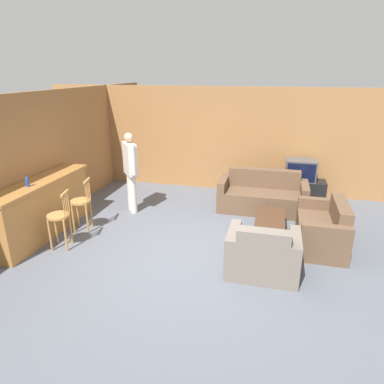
{
  "coord_description": "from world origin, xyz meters",
  "views": [
    {
      "loc": [
        1.36,
        -4.9,
        2.98
      ],
      "look_at": [
        -0.09,
        0.84,
        0.85
      ],
      "focal_mm": 32.0,
      "sensor_mm": 36.0,
      "label": 1
    }
  ],
  "objects": [
    {
      "name": "ground_plane",
      "position": [
        0.0,
        0.0,
        0.0
      ],
      "size": [
        24.0,
        24.0,
        0.0
      ],
      "primitive_type": "plane",
      "color": "#565B66"
    },
    {
      "name": "wall_back",
      "position": [
        0.0,
        3.62,
        1.3
      ],
      "size": [
        9.4,
        0.08,
        2.6
      ],
      "color": "#9E6B3D",
      "rests_on": "ground_plane"
    },
    {
      "name": "wall_left",
      "position": [
        -3.12,
        1.31,
        1.3
      ],
      "size": [
        0.08,
        8.62,
        2.6
      ],
      "color": "#9E6B3D",
      "rests_on": "ground_plane"
    },
    {
      "name": "bar_counter",
      "position": [
        -2.79,
        0.14,
        0.54
      ],
      "size": [
        0.55,
        2.42,
        1.08
      ],
      "color": "#A87038",
      "rests_on": "ground_plane"
    },
    {
      "name": "bar_chair_near",
      "position": [
        -2.18,
        -0.23,
        0.54
      ],
      "size": [
        0.46,
        0.46,
        1.04
      ],
      "color": "#B77F42",
      "rests_on": "ground_plane"
    },
    {
      "name": "bar_chair_mid",
      "position": [
        -2.18,
        0.48,
        0.54
      ],
      "size": [
        0.46,
        0.46,
        1.04
      ],
      "color": "#B77F42",
      "rests_on": "ground_plane"
    },
    {
      "name": "couch_far",
      "position": [
        1.14,
        2.38,
        0.32
      ],
      "size": [
        1.9,
        0.85,
        0.87
      ],
      "color": "brown",
      "rests_on": "ground_plane"
    },
    {
      "name": "armchair_near",
      "position": [
        1.29,
        -0.22,
        0.32
      ],
      "size": [
        1.08,
        0.8,
        0.85
      ],
      "color": "#70665B",
      "rests_on": "ground_plane"
    },
    {
      "name": "loveseat_right",
      "position": [
        2.28,
        0.95,
        0.32
      ],
      "size": [
        0.78,
        1.39,
        0.84
      ],
      "color": "brown",
      "rests_on": "ground_plane"
    },
    {
      "name": "coffee_table",
      "position": [
        1.35,
        1.12,
        0.33
      ],
      "size": [
        0.54,
        1.09,
        0.38
      ],
      "color": "#472D1E",
      "rests_on": "ground_plane"
    },
    {
      "name": "tv_unit",
      "position": [
        1.95,
        3.22,
        0.25
      ],
      "size": [
        1.21,
        0.49,
        0.5
      ],
      "color": "black",
      "rests_on": "ground_plane"
    },
    {
      "name": "tv",
      "position": [
        1.95,
        3.22,
        0.75
      ],
      "size": [
        0.7,
        0.5,
        0.5
      ],
      "color": "#4C4C4C",
      "rests_on": "tv_unit"
    },
    {
      "name": "bottle",
      "position": [
        -2.74,
        -0.19,
        1.18
      ],
      "size": [
        0.06,
        0.06,
        0.22
      ],
      "color": "#234293",
      "rests_on": "bar_counter"
    },
    {
      "name": "person_by_window",
      "position": [
        -1.63,
        1.6,
        0.99
      ],
      "size": [
        0.45,
        0.5,
        1.75
      ],
      "color": "silver",
      "rests_on": "ground_plane"
    }
  ]
}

